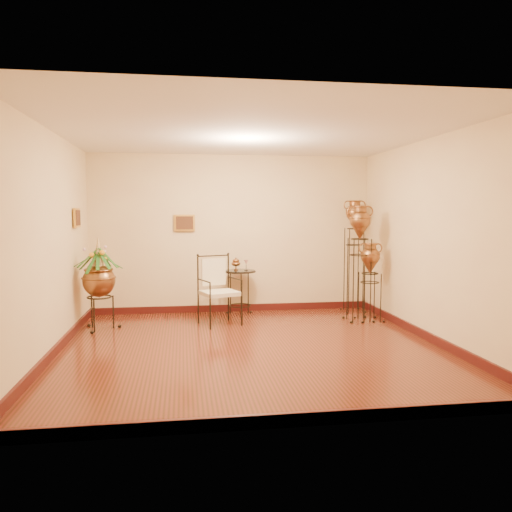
{
  "coord_description": "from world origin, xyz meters",
  "views": [
    {
      "loc": [
        -0.88,
        -6.4,
        1.77
      ],
      "look_at": [
        0.25,
        1.3,
        1.1
      ],
      "focal_mm": 35.0,
      "sensor_mm": 36.0,
      "label": 1
    }
  ],
  "objects": [
    {
      "name": "amphora_short",
      "position": [
        2.15,
        1.36,
        0.65
      ],
      "size": [
        0.48,
        0.48,
        1.31
      ],
      "rotation": [
        0.0,
        0.0,
        0.23
      ],
      "color": "black",
      "rests_on": "ground"
    },
    {
      "name": "amphora_tall",
      "position": [
        2.15,
        2.15,
        1.03
      ],
      "size": [
        0.43,
        0.43,
        2.02
      ],
      "rotation": [
        0.0,
        0.0,
        0.09
      ],
      "color": "black",
      "rests_on": "ground"
    },
    {
      "name": "ground",
      "position": [
        0.0,
        0.0,
        0.0
      ],
      "size": [
        5.0,
        5.0,
        0.0
      ],
      "primitive_type": "plane",
      "color": "maroon",
      "rests_on": "ground"
    },
    {
      "name": "side_table",
      "position": [
        0.09,
        2.15,
        0.41
      ],
      "size": [
        0.65,
        0.65,
        0.98
      ],
      "rotation": [
        0.0,
        0.0,
        0.25
      ],
      "color": "black",
      "rests_on": "ground"
    },
    {
      "name": "room_shell",
      "position": [
        -0.01,
        0.01,
        1.73
      ],
      "size": [
        5.02,
        5.02,
        2.81
      ],
      "color": "beige",
      "rests_on": "ground"
    },
    {
      "name": "planter_urn",
      "position": [
        -2.15,
        1.36,
        0.81
      ],
      "size": [
        0.93,
        0.93,
        1.45
      ],
      "rotation": [
        0.0,
        0.0,
        -0.24
      ],
      "color": "black",
      "rests_on": "ground"
    },
    {
      "name": "armchair",
      "position": [
        -0.31,
        1.42,
        0.55
      ],
      "size": [
        0.78,
        0.75,
        1.1
      ],
      "rotation": [
        0.0,
        0.0,
        0.35
      ],
      "color": "black",
      "rests_on": "ground"
    },
    {
      "name": "amphora_mid",
      "position": [
        1.97,
        1.39,
        0.97
      ],
      "size": [
        0.57,
        0.57,
        1.92
      ],
      "rotation": [
        0.0,
        0.0,
        -0.42
      ],
      "color": "black",
      "rests_on": "ground"
    }
  ]
}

